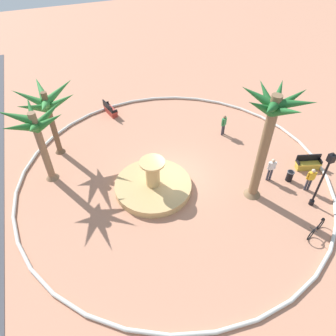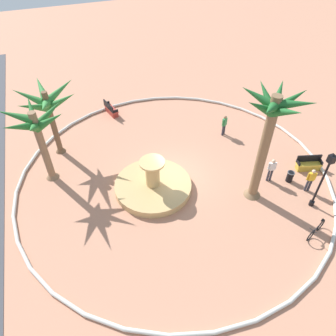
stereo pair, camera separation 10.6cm
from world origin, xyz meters
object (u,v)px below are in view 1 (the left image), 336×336
(fountain, at_px, (153,185))
(person_cyclist_photo, at_px, (271,169))
(bicycle_red_frame, at_px, (316,229))
(person_cyclist_helmet, at_px, (310,179))
(trash_bin, at_px, (290,176))
(bench_east, at_px, (308,164))
(lamppost, at_px, (323,176))
(bench_west, at_px, (110,110))
(palm_tree_by_curb, at_px, (36,130))
(palm_tree_mid_plaza, at_px, (46,105))
(palm_tree_near_fountain, at_px, (270,124))
(person_pedestrian_stroll, at_px, (224,124))

(fountain, relative_size, person_cyclist_photo, 2.73)
(fountain, xyz_separation_m, bicycle_red_frame, (-6.20, -6.96, 0.07))
(person_cyclist_helmet, bearing_deg, trash_bin, 24.84)
(bench_east, bearing_deg, lamppost, 145.66)
(fountain, xyz_separation_m, bench_west, (9.13, 0.49, 0.03))
(palm_tree_by_curb, distance_m, palm_tree_mid_plaza, 2.60)
(palm_tree_near_fountain, height_order, bench_east, palm_tree_near_fountain)
(lamppost, height_order, person_pedestrian_stroll, lamppost)
(lamppost, relative_size, person_pedestrian_stroll, 2.38)
(palm_tree_near_fountain, height_order, bicycle_red_frame, palm_tree_near_fountain)
(lamppost, bearing_deg, bicycle_red_frame, 145.30)
(palm_tree_near_fountain, xyz_separation_m, lamppost, (-1.91, -2.77, -2.77))
(bench_east, height_order, person_cyclist_photo, person_cyclist_photo)
(palm_tree_mid_plaza, xyz_separation_m, trash_bin, (-7.99, -13.07, -3.37))
(bench_west, bearing_deg, lamppost, -147.45)
(palm_tree_by_curb, relative_size, lamppost, 1.30)
(trash_bin, relative_size, person_cyclist_helmet, 0.44)
(bicycle_red_frame, bearing_deg, person_cyclist_photo, -0.63)
(bench_east, bearing_deg, palm_tree_mid_plaza, 63.30)
(person_pedestrian_stroll, bearing_deg, bicycle_red_frame, -177.89)
(fountain, distance_m, palm_tree_by_curb, 7.34)
(trash_bin, xyz_separation_m, person_pedestrian_stroll, (5.79, 1.58, 0.53))
(palm_tree_near_fountain, xyz_separation_m, bench_east, (0.72, -4.57, -4.71))
(bench_east, bearing_deg, palm_tree_near_fountain, 99.01)
(fountain, height_order, palm_tree_mid_plaza, palm_tree_mid_plaza)
(lamppost, relative_size, person_cyclist_helmet, 2.32)
(person_cyclist_photo, height_order, person_pedestrian_stroll, person_cyclist_photo)
(palm_tree_near_fountain, bearing_deg, palm_tree_by_curb, 62.67)
(palm_tree_by_curb, distance_m, bench_west, 8.57)
(bench_west, distance_m, lamppost, 16.22)
(fountain, bearing_deg, lamppost, -118.52)
(bench_west, height_order, trash_bin, bench_west)
(person_cyclist_helmet, relative_size, person_pedestrian_stroll, 1.03)
(trash_bin, bearing_deg, lamppost, 179.97)
(fountain, bearing_deg, person_pedestrian_stroll, -62.27)
(palm_tree_by_curb, xyz_separation_m, lamppost, (-7.63, -13.84, -1.45))
(bicycle_red_frame, bearing_deg, palm_tree_near_fountain, 22.92)
(fountain, bearing_deg, palm_tree_near_fountain, -115.11)
(fountain, distance_m, palm_tree_near_fountain, 7.62)
(palm_tree_mid_plaza, height_order, trash_bin, palm_tree_mid_plaza)
(bench_west, distance_m, person_cyclist_helmet, 15.52)
(palm_tree_mid_plaza, distance_m, lamppost, 16.59)
(person_cyclist_helmet, distance_m, person_cyclist_photo, 2.28)
(lamppost, distance_m, person_cyclist_photo, 3.16)
(palm_tree_near_fountain, relative_size, lamppost, 1.78)
(bicycle_red_frame, relative_size, person_cyclist_photo, 0.96)
(bench_west, xyz_separation_m, person_cyclist_photo, (-10.96, -7.49, 0.61))
(palm_tree_by_curb, relative_size, person_cyclist_photo, 2.98)
(palm_tree_by_curb, xyz_separation_m, bench_west, (5.94, -5.18, -3.38))
(bench_east, bearing_deg, fountain, 79.71)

